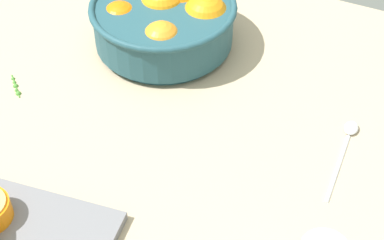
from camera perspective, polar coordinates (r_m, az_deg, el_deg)
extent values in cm
cube|color=tan|center=(92.43, 0.45, -3.92)|extent=(147.62, 102.86, 3.00)
cylinder|color=#234C56|center=(111.60, -2.70, 7.57)|extent=(23.48, 23.48, 1.20)
cylinder|color=#234C56|center=(109.08, -2.78, 9.36)|extent=(25.52, 25.52, 7.36)
torus|color=#234C56|center=(107.00, -2.84, 10.97)|extent=(26.72, 26.72, 1.20)
sphere|color=orange|center=(107.83, 1.31, 9.88)|extent=(8.68, 8.68, 8.68)
sphere|color=orange|center=(111.87, -1.11, 11.27)|extent=(8.22, 8.22, 8.22)
sphere|color=orange|center=(109.93, -2.95, 11.01)|extent=(8.06, 8.06, 8.06)
sphere|color=orange|center=(108.97, -6.95, 9.43)|extent=(7.72, 7.72, 7.72)
sphere|color=orange|center=(102.24, -2.96, 7.63)|extent=(7.19, 7.19, 7.19)
ellipsoid|color=silver|center=(97.91, 15.18, -0.74)|extent=(2.35, 3.27, 1.00)
cylinder|color=silver|center=(91.85, 14.00, -4.39)|extent=(1.18, 14.35, 0.70)
cylinder|color=#448230|center=(107.02, -16.74, 3.21)|extent=(5.09, 4.42, 0.30)
sphere|color=#448230|center=(105.27, -16.52, 2.57)|extent=(0.99, 0.99, 0.99)
sphere|color=#448230|center=(106.09, -16.64, 2.92)|extent=(0.67, 0.67, 0.67)
sphere|color=#448230|center=(106.92, -16.76, 3.27)|extent=(0.93, 0.93, 0.93)
sphere|color=#448230|center=(107.76, -16.88, 3.61)|extent=(0.69, 0.69, 0.69)
sphere|color=#448230|center=(108.60, -16.99, 3.94)|extent=(0.69, 0.69, 0.69)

